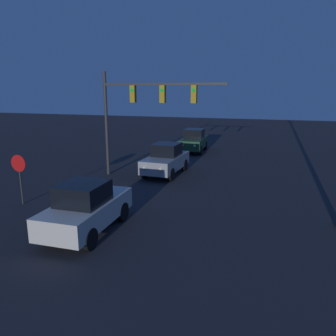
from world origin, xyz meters
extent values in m
cube|color=beige|center=(-1.74, 11.30, 0.73)|extent=(1.78, 3.98, 0.75)
cube|color=black|center=(-1.74, 11.10, 1.45)|extent=(1.47, 1.62, 0.70)
cylinder|color=black|center=(-2.55, 12.50, 0.36)|extent=(0.20, 0.71, 0.71)
cylinder|color=black|center=(-0.99, 12.54, 0.36)|extent=(0.20, 0.71, 0.71)
cylinder|color=black|center=(-2.49, 10.06, 0.36)|extent=(0.20, 0.71, 0.71)
cylinder|color=black|center=(-0.94, 10.10, 0.36)|extent=(0.20, 0.71, 0.71)
sphere|color=#F9EFC6|center=(-2.25, 13.28, 0.81)|extent=(0.18, 0.18, 0.18)
sphere|color=#F9EFC6|center=(-1.32, 13.30, 0.81)|extent=(0.18, 0.18, 0.18)
cube|color=#99999E|center=(-1.65, 19.67, 0.73)|extent=(1.84, 4.00, 0.75)
cube|color=black|center=(-1.65, 19.87, 1.45)|extent=(1.50, 1.64, 0.70)
cylinder|color=black|center=(-0.93, 18.42, 0.36)|extent=(0.21, 0.72, 0.71)
cylinder|color=black|center=(-2.48, 18.49, 0.36)|extent=(0.21, 0.72, 0.71)
cylinder|color=black|center=(-0.83, 20.86, 0.36)|extent=(0.21, 0.72, 0.71)
cylinder|color=black|center=(-2.38, 20.93, 0.36)|extent=(0.21, 0.72, 0.71)
sphere|color=#F9EFC6|center=(-1.27, 17.67, 0.81)|extent=(0.18, 0.18, 0.18)
sphere|color=#F9EFC6|center=(-2.20, 17.71, 0.81)|extent=(0.18, 0.18, 0.18)
cube|color=#1E4728|center=(-1.81, 27.28, 0.73)|extent=(1.84, 4.00, 0.75)
cube|color=black|center=(-1.82, 27.47, 1.45)|extent=(1.50, 1.64, 0.70)
cylinder|color=black|center=(-0.99, 26.09, 0.36)|extent=(0.21, 0.72, 0.71)
cylinder|color=black|center=(-2.54, 26.03, 0.36)|extent=(0.21, 0.72, 0.71)
cylinder|color=black|center=(-1.09, 28.53, 0.36)|extent=(0.21, 0.72, 0.71)
cylinder|color=black|center=(-2.64, 28.47, 0.36)|extent=(0.21, 0.72, 0.71)
sphere|color=#F9EFC6|center=(-1.27, 25.31, 0.81)|extent=(0.18, 0.18, 0.18)
sphere|color=#F9EFC6|center=(-2.20, 25.27, 0.81)|extent=(0.18, 0.18, 0.18)
cylinder|color=#2D2D2D|center=(-4.88, 18.71, 2.91)|extent=(0.18, 0.18, 5.82)
cube|color=#2D2D2D|center=(-1.49, 18.71, 5.12)|extent=(6.77, 0.12, 0.12)
cube|color=#A57F14|center=(-3.18, 18.71, 4.61)|extent=(0.28, 0.28, 0.90)
cylinder|color=green|center=(-3.18, 18.56, 4.82)|extent=(0.20, 0.02, 0.20)
cube|color=#A57F14|center=(-1.49, 18.71, 4.61)|extent=(0.28, 0.28, 0.90)
cylinder|color=green|center=(-1.49, 18.56, 4.82)|extent=(0.20, 0.02, 0.20)
cube|color=#A57F14|center=(0.20, 18.71, 4.61)|extent=(0.28, 0.28, 0.90)
cylinder|color=green|center=(0.20, 18.56, 4.82)|extent=(0.20, 0.02, 0.20)
cylinder|color=#2D2D2D|center=(-5.96, 12.92, 1.09)|extent=(0.07, 0.07, 2.17)
cylinder|color=red|center=(-5.96, 12.90, 1.81)|extent=(0.73, 0.03, 0.73)
camera|label=1|loc=(4.19, 2.02, 4.82)|focal=35.00mm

